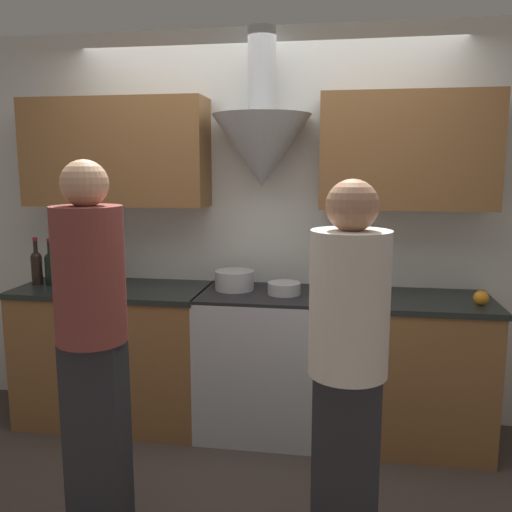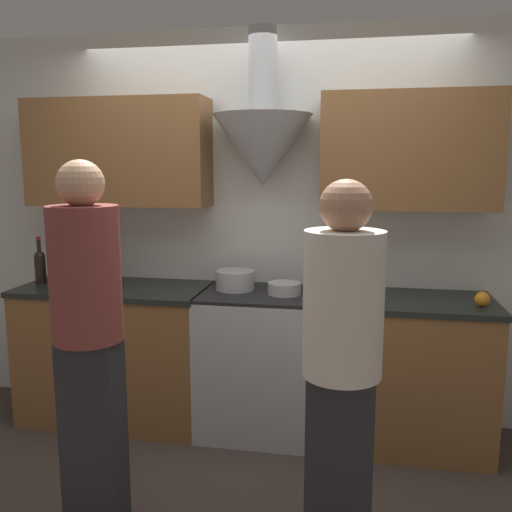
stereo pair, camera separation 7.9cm
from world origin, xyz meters
name	(u,v)px [view 2 (the right image)]	position (x,y,z in m)	size (l,w,h in m)	color
ground_plane	(249,455)	(0.00, 0.00, 0.00)	(12.00, 12.00, 0.00)	#423833
wall_back	(262,202)	(-0.03, 0.61, 1.48)	(8.40, 0.63, 2.60)	silver
counter_left	(117,352)	(-0.98, 0.34, 0.46)	(1.25, 0.62, 0.92)	brown
counter_right	(401,371)	(0.89, 0.34, 0.46)	(1.07, 0.62, 0.92)	brown
stove_range	(259,361)	(0.00, 0.34, 0.47)	(0.74, 0.60, 0.92)	#B7BABC
wine_bottle_0	(40,265)	(-1.52, 0.34, 1.05)	(0.07, 0.07, 0.32)	black
wine_bottle_1	(54,266)	(-1.41, 0.34, 1.05)	(0.08, 0.08, 0.31)	black
wine_bottle_2	(64,266)	(-1.33, 0.33, 1.05)	(0.07, 0.07, 0.33)	black
wine_bottle_3	(78,266)	(-1.23, 0.33, 1.05)	(0.07, 0.07, 0.33)	black
wine_bottle_4	(92,266)	(-1.13, 0.34, 1.05)	(0.07, 0.07, 0.31)	black
wine_bottle_5	(106,266)	(-1.03, 0.34, 1.06)	(0.07, 0.07, 0.33)	black
stock_pot	(235,280)	(-0.17, 0.40, 0.98)	(0.25, 0.25, 0.12)	#B7BABC
mixing_bowl	(284,288)	(0.17, 0.32, 0.96)	(0.21, 0.21, 0.07)	#B7BABC
orange_fruit	(482,299)	(1.31, 0.23, 0.97)	(0.09, 0.09, 0.09)	orange
saucepan	(343,284)	(0.53, 0.45, 0.97)	(0.19, 0.19, 0.10)	#B7BABC
person_foreground_left	(88,333)	(-0.57, -0.80, 0.97)	(0.31, 0.31, 1.74)	#28282D
person_foreground_right	(342,360)	(0.55, -0.79, 0.92)	(0.33, 0.33, 1.66)	#28282D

